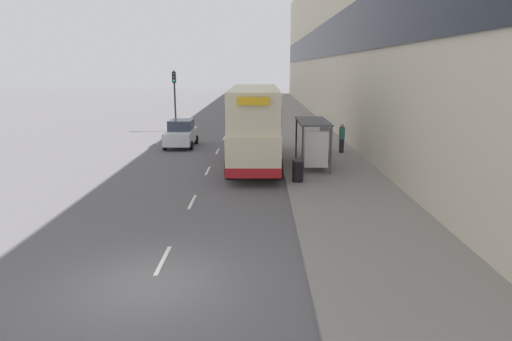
{
  "coord_description": "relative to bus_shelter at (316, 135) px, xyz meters",
  "views": [
    {
      "loc": [
        2.74,
        -10.66,
        5.37
      ],
      "look_at": [
        2.53,
        19.34,
        -1.41
      ],
      "focal_mm": 32.0,
      "sensor_mm": 36.0,
      "label": 1
    }
  ],
  "objects": [
    {
      "name": "bus_shelter",
      "position": [
        0.0,
        0.0,
        0.0
      ],
      "size": [
        1.6,
        4.2,
        2.48
      ],
      "color": "#4C4C51",
      "rests_on": "ground_plane"
    },
    {
      "name": "double_decker_bus_near",
      "position": [
        -3.3,
        1.26,
        0.41
      ],
      "size": [
        2.85,
        10.62,
        4.3
      ],
      "color": "beige",
      "rests_on": "ground_plane"
    },
    {
      "name": "lane_mark_8",
      "position": [
        -5.77,
        34.3,
        -1.87
      ],
      "size": [
        0.12,
        2.0,
        0.01
      ],
      "color": "silver",
      "rests_on": "ground_plane"
    },
    {
      "name": "litter_bin",
      "position": [
        -1.22,
        -3.17,
        -1.21
      ],
      "size": [
        0.55,
        0.55,
        1.05
      ],
      "color": "black",
      "rests_on": "ground_plane"
    },
    {
      "name": "traffic_light_far_kerb",
      "position": [
        -10.17,
        14.89,
        1.56
      ],
      "size": [
        0.3,
        0.32,
        5.13
      ],
      "color": "black",
      "rests_on": "ground_plane"
    },
    {
      "name": "ground_plane",
      "position": [
        -5.77,
        -13.31,
        -1.88
      ],
      "size": [
        220.0,
        220.0,
        0.0
      ],
      "primitive_type": "plane",
      "color": "#5B595B"
    },
    {
      "name": "lane_mark_2",
      "position": [
        -5.77,
        -0.32,
        -1.87
      ],
      "size": [
        0.12,
        2.0,
        0.01
      ],
      "color": "silver",
      "rests_on": "ground_plane"
    },
    {
      "name": "lane_mark_3",
      "position": [
        -5.77,
        5.45,
        -1.87
      ],
      "size": [
        0.12,
        2.0,
        0.01
      ],
      "color": "silver",
      "rests_on": "ground_plane"
    },
    {
      "name": "terrace_facade",
      "position": [
        4.72,
        25.19,
        6.95
      ],
      "size": [
        3.1,
        93.0,
        17.67
      ],
      "color": "beige",
      "rests_on": "ground_plane"
    },
    {
      "name": "lane_mark_0",
      "position": [
        -5.77,
        -11.86,
        -1.87
      ],
      "size": [
        0.12,
        2.0,
        0.01
      ],
      "color": "silver",
      "rests_on": "ground_plane"
    },
    {
      "name": "lane_mark_4",
      "position": [
        -5.77,
        11.22,
        -1.87
      ],
      "size": [
        0.12,
        2.0,
        0.01
      ],
      "color": "silver",
      "rests_on": "ground_plane"
    },
    {
      "name": "pedestrian_1",
      "position": [
        2.15,
        4.36,
        -0.8
      ],
      "size": [
        0.36,
        0.36,
        1.83
      ],
      "color": "#23232D",
      "rests_on": "ground_plane"
    },
    {
      "name": "pavement",
      "position": [
        0.73,
        25.19,
        -1.81
      ],
      "size": [
        5.0,
        93.0,
        0.14
      ],
      "color": "gray",
      "rests_on": "ground_plane"
    },
    {
      "name": "lane_mark_5",
      "position": [
        -5.77,
        16.99,
        -1.87
      ],
      "size": [
        0.12,
        2.0,
        0.01
      ],
      "color": "silver",
      "rests_on": "ground_plane"
    },
    {
      "name": "lane_mark_6",
      "position": [
        -5.77,
        22.76,
        -1.87
      ],
      "size": [
        0.12,
        2.0,
        0.01
      ],
      "color": "silver",
      "rests_on": "ground_plane"
    },
    {
      "name": "pedestrian_at_shelter",
      "position": [
        1.1,
        4.81,
        -0.78
      ],
      "size": [
        0.37,
        0.37,
        1.87
      ],
      "color": "#23232D",
      "rests_on": "ground_plane"
    },
    {
      "name": "car_0",
      "position": [
        -8.46,
        7.36,
        -0.98
      ],
      "size": [
        1.98,
        4.2,
        1.84
      ],
      "rotation": [
        0.0,
        0.0,
        3.14
      ],
      "color": "silver",
      "rests_on": "ground_plane"
    },
    {
      "name": "lane_mark_7",
      "position": [
        -5.77,
        28.53,
        -1.87
      ],
      "size": [
        0.12,
        2.0,
        0.01
      ],
      "color": "silver",
      "rests_on": "ground_plane"
    },
    {
      "name": "lane_mark_1",
      "position": [
        -5.77,
        -6.09,
        -1.87
      ],
      "size": [
        0.12,
        2.0,
        0.01
      ],
      "color": "silver",
      "rests_on": "ground_plane"
    },
    {
      "name": "car_1",
      "position": [
        -3.85,
        35.09,
        -1.0
      ],
      "size": [
        2.08,
        3.9,
        1.78
      ],
      "color": "#B7B799",
      "rests_on": "ground_plane"
    }
  ]
}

